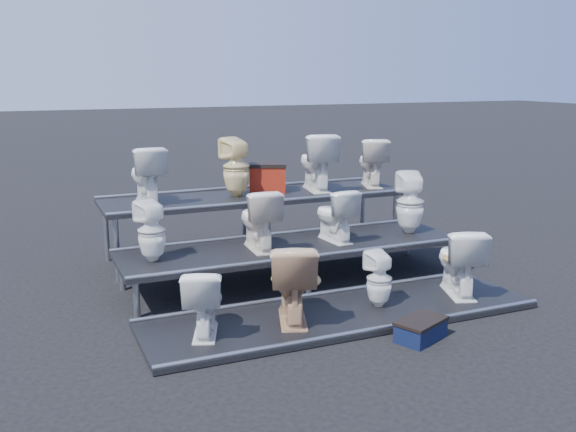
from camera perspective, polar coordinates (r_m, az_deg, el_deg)
name	(u,v)px	position (r m, az deg, el deg)	size (l,w,h in m)	color
ground	(292,281)	(7.96, 0.38, -5.81)	(80.00, 80.00, 0.00)	black
tier_front	(341,315)	(6.85, 4.73, -8.72)	(4.20, 1.20, 0.06)	black
tier_mid	(292,263)	(7.89, 0.39, -4.22)	(4.20, 1.20, 0.46)	black
tier_back	(256,225)	(9.01, -2.88, -0.79)	(4.20, 1.20, 0.86)	black
toilet_0	(204,301)	(6.21, -7.50, -7.47)	(0.38, 0.66, 0.67)	white
toilet_1	(292,281)	(6.47, 0.35, -5.81)	(0.46, 0.81, 0.83)	tan
toilet_2	(379,279)	(6.95, 8.11, -5.58)	(0.27, 0.28, 0.61)	white
toilet_3	(459,260)	(7.49, 14.94, -3.84)	(0.44, 0.77, 0.78)	white
toilet_4	(152,231)	(7.26, -12.04, -1.32)	(0.31, 0.32, 0.69)	white
toilet_5	(258,219)	(7.58, -2.65, -0.28)	(0.41, 0.72, 0.73)	silver
toilet_6	(335,215)	(7.99, 4.17, 0.11)	(0.37, 0.65, 0.66)	white
toilet_7	(410,202)	(8.52, 10.81, 1.19)	(0.36, 0.37, 0.80)	white
toilet_8	(147,175)	(8.47, -12.46, 3.60)	(0.42, 0.73, 0.75)	white
toilet_9	(236,167)	(8.76, -4.63, 4.35)	(0.36, 0.37, 0.80)	beige
toilet_10	(316,162)	(9.21, 2.54, 4.84)	(0.46, 0.81, 0.82)	white
toilet_11	(372,162)	(9.64, 7.45, 4.78)	(0.40, 0.70, 0.72)	silver
red_crate	(268,179)	(9.14, -1.81, 3.32)	(0.50, 0.40, 0.36)	#9C1E11
step_stool	(421,331)	(6.40, 11.71, -9.97)	(0.50, 0.30, 0.18)	black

